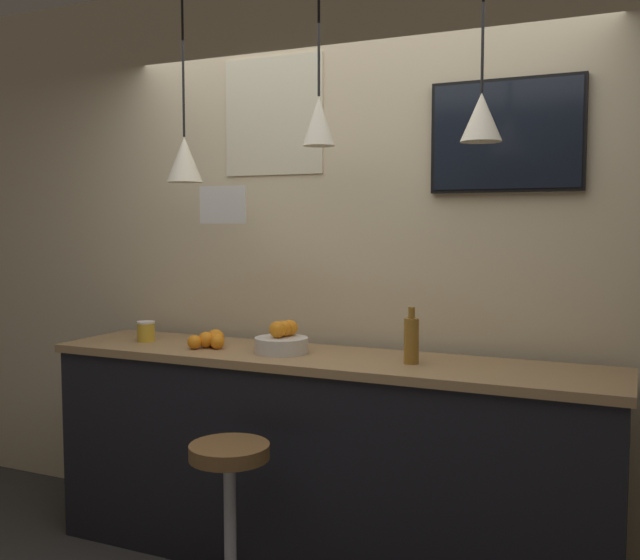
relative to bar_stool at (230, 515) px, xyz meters
The scene contains 13 objects.
back_wall 1.41m from the bar_stool, 80.96° to the left, with size 8.00×0.06×2.90m.
service_counter 0.58m from the bar_stool, 74.84° to the left, with size 2.69×0.56×1.00m.
bar_stool is the anchor object (origin of this frame).
fruit_bowl 0.83m from the bar_stool, 94.39° to the left, with size 0.25×0.25×0.15m.
orange_pile 0.91m from the bar_stool, 129.08° to the left, with size 0.17×0.18×0.09m.
juice_bottle 1.05m from the bar_stool, 42.32° to the left, with size 0.07×0.07×0.25m.
spread_jar 1.17m from the bar_stool, 146.92° to the left, with size 0.09×0.09×0.11m.
pendant_lamp_left 1.70m from the bar_stool, 136.71° to the left, with size 0.18×0.18×0.99m.
pendant_lamp_middle 1.74m from the bar_stool, 74.50° to the left, with size 0.15×0.15×0.84m.
pendant_lamp_right 1.92m from the bar_stool, 31.75° to the left, with size 0.17×0.17×0.86m.
mounted_tv 2.04m from the bar_stool, 44.20° to the left, with size 0.69×0.04×0.51m.
hanging_menu_board 1.34m from the bar_stool, 124.28° to the left, with size 0.24×0.01×0.17m.
wall_poster 1.99m from the bar_stool, 106.95° to the left, with size 0.57×0.01×0.61m.
Camera 1 is at (1.34, -2.38, 1.61)m, focal length 40.00 mm.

